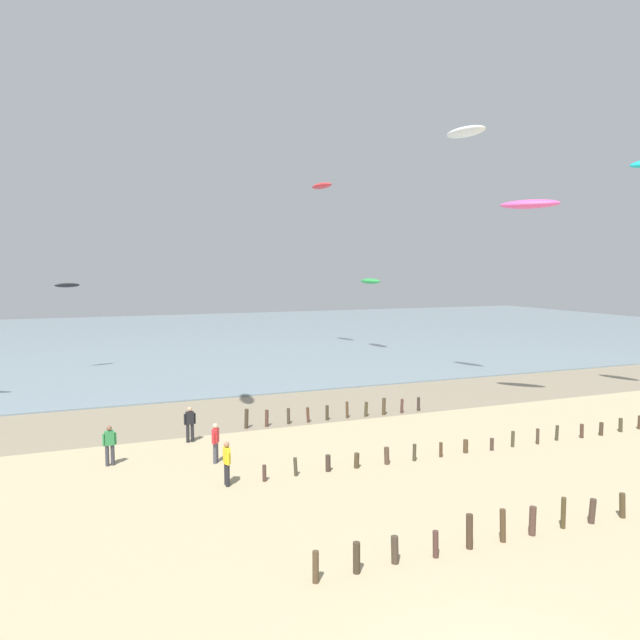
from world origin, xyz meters
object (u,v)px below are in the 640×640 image
(person_by_waterline, at_px, (216,442))
(kite_aloft_3, at_px, (67,285))
(kite_aloft_1, at_px, (466,132))
(kite_aloft_7, at_px, (530,204))
(kite_aloft_0, at_px, (322,186))
(kite_aloft_6, at_px, (370,281))
(person_nearest_camera, at_px, (190,423))
(person_mid_beach, at_px, (227,462))
(person_left_flank, at_px, (110,444))

(person_by_waterline, relative_size, kite_aloft_3, 0.89)
(kite_aloft_1, xyz_separation_m, kite_aloft_7, (0.18, -6.22, -5.42))
(kite_aloft_0, distance_m, kite_aloft_6, 10.61)
(person_nearest_camera, height_order, person_by_waterline, same)
(kite_aloft_0, height_order, kite_aloft_7, kite_aloft_0)
(person_nearest_camera, relative_size, person_by_waterline, 1.00)
(person_mid_beach, bearing_deg, kite_aloft_0, 62.81)
(person_mid_beach, xyz_separation_m, person_by_waterline, (0.14, 2.80, 0.00))
(person_nearest_camera, distance_m, person_by_waterline, 3.47)
(kite_aloft_6, bearing_deg, kite_aloft_7, 172.50)
(kite_aloft_3, bearing_deg, kite_aloft_7, 118.88)
(person_nearest_camera, bearing_deg, person_left_flank, -149.53)
(person_mid_beach, xyz_separation_m, person_left_flank, (-4.07, 4.07, 0.00))
(person_by_waterline, relative_size, kite_aloft_0, 0.53)
(person_mid_beach, bearing_deg, kite_aloft_7, 17.83)
(person_by_waterline, xyz_separation_m, kite_aloft_1, (19.12, 9.67, 16.51))
(person_mid_beach, xyz_separation_m, kite_aloft_3, (-6.23, 28.49, 6.05))
(person_mid_beach, bearing_deg, kite_aloft_6, 55.39)
(person_left_flank, distance_m, kite_aloft_1, 29.79)
(kite_aloft_1, relative_size, kite_aloft_7, 0.95)
(kite_aloft_7, bearing_deg, person_mid_beach, 65.29)
(person_nearest_camera, xyz_separation_m, kite_aloft_0, (17.56, 27.18, 15.53))
(person_left_flank, relative_size, kite_aloft_6, 0.50)
(kite_aloft_1, bearing_deg, kite_aloft_6, -22.74)
(person_nearest_camera, height_order, kite_aloft_3, kite_aloft_3)
(person_mid_beach, bearing_deg, person_left_flank, 135.03)
(kite_aloft_3, bearing_deg, person_mid_beach, 82.11)
(kite_aloft_0, relative_size, kite_aloft_1, 1.01)
(kite_aloft_0, height_order, kite_aloft_6, kite_aloft_0)
(person_nearest_camera, xyz_separation_m, person_by_waterline, (0.53, -3.42, 0.00))
(kite_aloft_7, bearing_deg, person_left_flank, 52.78)
(person_nearest_camera, height_order, person_left_flank, same)
(person_mid_beach, height_order, kite_aloft_6, kite_aloft_6)
(person_nearest_camera, distance_m, kite_aloft_7, 22.73)
(kite_aloft_1, height_order, kite_aloft_7, kite_aloft_1)
(person_by_waterline, bearing_deg, kite_aloft_7, 10.14)
(person_left_flank, bearing_deg, person_by_waterline, -16.71)
(person_nearest_camera, xyz_separation_m, kite_aloft_3, (-5.83, 22.27, 6.05))
(person_left_flank, distance_m, kite_aloft_0, 39.41)
(person_nearest_camera, relative_size, kite_aloft_0, 0.53)
(kite_aloft_1, relative_size, kite_aloft_6, 0.93)
(person_left_flank, bearing_deg, kite_aloft_0, 54.11)
(kite_aloft_0, xyz_separation_m, kite_aloft_7, (2.28, -27.15, -4.44))
(person_by_waterline, bearing_deg, person_mid_beach, -92.81)
(kite_aloft_6, xyz_separation_m, kite_aloft_7, (-1.97, -24.77, 4.98))
(person_mid_beach, height_order, kite_aloft_0, kite_aloft_0)
(person_by_waterline, relative_size, kite_aloft_7, 0.51)
(person_by_waterline, distance_m, kite_aloft_0, 38.31)
(kite_aloft_1, height_order, kite_aloft_3, kite_aloft_1)
(kite_aloft_0, bearing_deg, kite_aloft_6, 50.00)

